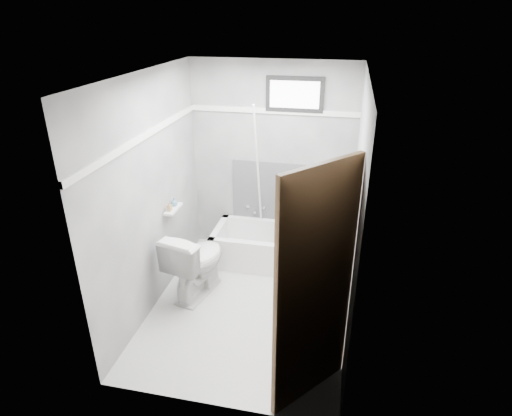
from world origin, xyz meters
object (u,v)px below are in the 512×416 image
(office_chair, at_px, (309,215))
(toilet, at_px, (196,262))
(soap_bottle_a, at_px, (169,206))
(door, at_px, (349,321))
(bathtub, at_px, (274,247))
(soap_bottle_b, at_px, (174,202))

(office_chair, relative_size, toilet, 1.42)
(toilet, bearing_deg, office_chair, -130.28)
(soap_bottle_a, bearing_deg, door, -38.86)
(bathtub, bearing_deg, toilet, -132.35)
(bathtub, xyz_separation_m, door, (0.87, -2.21, 0.79))
(bathtub, distance_m, toilet, 1.10)
(bathtub, xyz_separation_m, soap_bottle_a, (-1.05, -0.66, 0.76))
(office_chair, height_order, soap_bottle_b, office_chair)
(soap_bottle_b, bearing_deg, door, -41.30)
(soap_bottle_a, bearing_deg, office_chair, 25.45)
(bathtub, bearing_deg, door, -68.50)
(toilet, bearing_deg, soap_bottle_a, -9.71)
(toilet, height_order, door, door)
(toilet, bearing_deg, bathtub, -118.85)
(door, bearing_deg, soap_bottle_a, 141.14)
(office_chair, relative_size, soap_bottle_b, 11.50)
(soap_bottle_a, xyz_separation_m, soap_bottle_b, (0.00, 0.14, -0.01))
(door, relative_size, soap_bottle_b, 20.47)
(door, distance_m, soap_bottle_a, 2.47)
(bathtub, relative_size, door, 0.75)
(door, bearing_deg, office_chair, 101.92)
(soap_bottle_b, bearing_deg, office_chair, 20.76)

